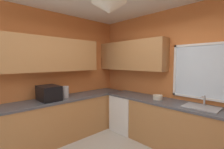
# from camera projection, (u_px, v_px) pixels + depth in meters

# --- Properties ---
(room_shell) EXTENTS (4.01, 3.74, 2.80)m
(room_shell) POSITION_uv_depth(u_px,v_px,m) (115.00, 52.00, 2.57)
(room_shell) COLOR #D17238
(room_shell) RESTS_ON ground_plane
(counter_run_left) EXTENTS (0.65, 3.35, 0.89)m
(counter_run_left) POSITION_uv_depth(u_px,v_px,m) (56.00, 120.00, 3.26)
(counter_run_left) COLOR #AD7542
(counter_run_left) RESTS_ON ground_plane
(counter_run_back) EXTENTS (3.10, 0.65, 0.89)m
(counter_run_back) POSITION_uv_depth(u_px,v_px,m) (175.00, 126.00, 2.96)
(counter_run_back) COLOR #AD7542
(counter_run_back) RESTS_ON ground_plane
(dishwasher) EXTENTS (0.60, 0.60, 0.84)m
(dishwasher) POSITION_uv_depth(u_px,v_px,m) (127.00, 113.00, 3.79)
(dishwasher) COLOR white
(dishwasher) RESTS_ON ground_plane
(microwave) EXTENTS (0.48, 0.36, 0.29)m
(microwave) POSITION_uv_depth(u_px,v_px,m) (49.00, 93.00, 3.12)
(microwave) COLOR black
(microwave) RESTS_ON counter_run_left
(kettle) EXTENTS (0.13, 0.13, 0.25)m
(kettle) POSITION_uv_depth(u_px,v_px,m) (66.00, 92.00, 3.35)
(kettle) COLOR #B7B7BC
(kettle) RESTS_ON counter_run_left
(sink_assembly) EXTENTS (0.53, 0.40, 0.19)m
(sink_assembly) POSITION_uv_depth(u_px,v_px,m) (201.00, 107.00, 2.62)
(sink_assembly) COLOR #9EA0A5
(sink_assembly) RESTS_ON counter_run_back
(bowl) EXTENTS (0.19, 0.19, 0.09)m
(bowl) POSITION_uv_depth(u_px,v_px,m) (158.00, 97.00, 3.19)
(bowl) COLOR beige
(bowl) RESTS_ON counter_run_back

